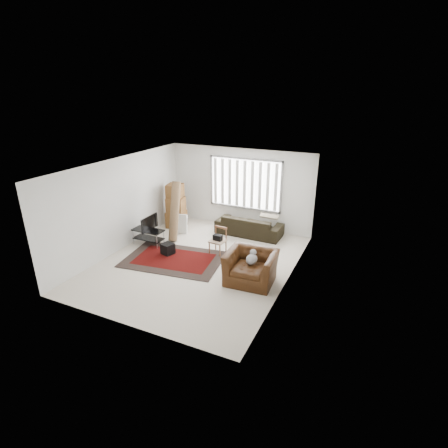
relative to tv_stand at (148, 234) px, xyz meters
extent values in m
plane|color=beige|center=(1.95, -0.44, -0.35)|extent=(6.00, 6.00, 0.00)
cube|color=white|center=(1.95, -0.44, 2.35)|extent=(5.00, 6.00, 0.02)
cube|color=silver|center=(1.95, 2.56, 1.00)|extent=(5.00, 0.02, 2.70)
cube|color=silver|center=(1.95, -3.44, 1.00)|extent=(5.00, 0.02, 2.70)
cube|color=silver|center=(-0.55, -0.44, 1.00)|extent=(0.02, 6.00, 2.70)
cube|color=silver|center=(4.45, -0.44, 1.00)|extent=(0.02, 6.00, 2.70)
cube|color=white|center=(2.15, 2.54, 1.20)|extent=(2.40, 0.01, 1.60)
cube|color=gray|center=(2.15, 2.52, 1.20)|extent=(2.52, 0.06, 1.72)
cube|color=white|center=(2.15, 2.48, 1.20)|extent=(2.40, 0.02, 1.55)
cube|color=black|center=(1.26, -0.56, -0.34)|extent=(2.90, 2.13, 0.02)
cube|color=#440806|center=(1.26, -0.56, -0.32)|extent=(2.27, 1.50, 0.00)
cube|color=black|center=(0.00, 0.00, 0.11)|extent=(0.96, 0.43, 0.04)
cube|color=black|center=(0.00, 0.00, -0.15)|extent=(0.92, 0.40, 0.03)
cylinder|color=#B2B2B7|center=(-0.43, -0.18, -0.11)|extent=(0.03, 0.03, 0.48)
cylinder|color=#B2B2B7|center=(0.43, -0.18, -0.11)|extent=(0.03, 0.03, 0.48)
cylinder|color=#B2B2B7|center=(-0.43, 0.18, -0.11)|extent=(0.03, 0.03, 0.48)
cylinder|color=#B2B2B7|center=(0.43, 0.18, -0.11)|extent=(0.03, 0.03, 0.48)
imported|color=black|center=(0.00, 0.00, 0.36)|extent=(0.10, 0.78, 0.45)
cube|color=black|center=(0.93, -0.35, -0.17)|extent=(0.39, 0.39, 0.31)
cube|color=brown|center=(0.00, 1.61, -0.07)|extent=(0.70, 0.65, 0.56)
cube|color=brown|center=(0.02, 1.58, 0.46)|extent=(0.63, 0.59, 0.50)
cube|color=brown|center=(-0.02, 1.63, 0.93)|extent=(0.58, 0.58, 0.44)
cube|color=silver|center=(0.40, 1.18, -0.02)|extent=(0.52, 0.22, 0.65)
cylinder|color=brown|center=(0.51, 0.74, 0.57)|extent=(0.40, 0.83, 1.84)
imported|color=black|center=(2.53, 2.01, 0.07)|extent=(2.17, 0.97, 0.83)
cube|color=#9F8168|center=(2.20, 0.32, 0.04)|extent=(0.45, 0.45, 0.05)
cylinder|color=brown|center=(2.01, 0.16, -0.15)|extent=(0.04, 0.04, 0.39)
cylinder|color=brown|center=(2.36, 0.13, -0.15)|extent=(0.04, 0.04, 0.39)
cylinder|color=brown|center=(2.04, 0.51, -0.15)|extent=(0.04, 0.04, 0.39)
cylinder|color=brown|center=(2.39, 0.48, -0.15)|extent=(0.04, 0.04, 0.39)
cube|color=brown|center=(2.22, 0.50, 0.40)|extent=(0.40, 0.07, 0.06)
cube|color=brown|center=(2.04, 0.52, 0.24)|extent=(0.04, 0.04, 0.39)
cube|color=brown|center=(2.39, 0.49, 0.24)|extent=(0.04, 0.04, 0.39)
cube|color=black|center=(2.20, 0.32, 0.15)|extent=(0.27, 0.17, 0.17)
imported|color=#3C1F0C|center=(3.63, -0.76, 0.10)|extent=(1.27, 1.13, 0.89)
ellipsoid|color=#59595B|center=(3.63, -0.76, 0.23)|extent=(0.27, 0.34, 0.22)
sphere|color=#59595B|center=(3.62, -0.59, 0.37)|extent=(0.17, 0.17, 0.17)
camera|label=1|loc=(6.23, -7.93, 4.16)|focal=28.00mm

